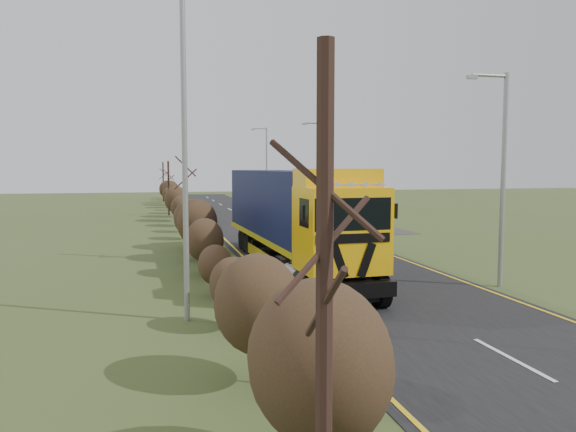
% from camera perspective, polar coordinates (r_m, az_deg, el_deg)
% --- Properties ---
extents(ground, '(160.00, 160.00, 0.00)m').
position_cam_1_polar(ground, '(24.98, 5.49, -5.40)').
color(ground, '#3E4C20').
rests_on(ground, ground).
extents(road, '(8.00, 120.00, 0.02)m').
position_cam_1_polar(road, '(34.46, -0.01, -2.49)').
color(road, black).
rests_on(road, ground).
extents(layby, '(6.00, 18.00, 0.02)m').
position_cam_1_polar(layby, '(45.81, 4.92, -0.64)').
color(layby, '#302E2B').
rests_on(layby, ground).
extents(lane_markings, '(7.52, 116.00, 0.01)m').
position_cam_1_polar(lane_markings, '(34.16, 0.12, -2.52)').
color(lane_markings, yellow).
rests_on(lane_markings, road).
extents(hedgerow, '(2.24, 102.04, 6.05)m').
position_cam_1_polar(hedgerow, '(31.28, -9.80, -0.36)').
color(hedgerow, '#322416').
rests_on(hedgerow, ground).
extents(lorry, '(3.11, 16.04, 4.45)m').
position_cam_1_polar(lorry, '(24.52, 0.39, 0.38)').
color(lorry, black).
rests_on(lorry, ground).
extents(car_red_hatchback, '(2.02, 4.22, 1.39)m').
position_cam_1_polar(car_red_hatchback, '(41.82, 4.29, -0.23)').
color(car_red_hatchback, '#8F070B').
rests_on(car_red_hatchback, ground).
extents(car_blue_sedan, '(3.21, 4.26, 1.34)m').
position_cam_1_polar(car_blue_sedan, '(46.24, 6.01, 0.22)').
color(car_blue_sedan, '#0B0B3D').
rests_on(car_blue_sedan, ground).
extents(streetlight_near, '(1.70, 0.18, 7.94)m').
position_cam_1_polar(streetlight_near, '(22.29, 20.85, 4.28)').
color(streetlight_near, gray).
rests_on(streetlight_near, ground).
extents(streetlight_mid, '(1.71, 0.18, 7.99)m').
position_cam_1_polar(streetlight_mid, '(43.62, 3.37, 4.83)').
color(streetlight_mid, gray).
rests_on(streetlight_mid, ground).
extents(streetlight_far, '(1.95, 0.18, 9.16)m').
position_cam_1_polar(streetlight_far, '(66.85, -2.29, 5.46)').
color(streetlight_far, gray).
rests_on(streetlight_far, ground).
extents(left_pole, '(0.16, 0.16, 9.82)m').
position_cam_1_polar(left_pole, '(16.43, -10.46, 6.35)').
color(left_pole, gray).
rests_on(left_pole, ground).
extents(speed_sign, '(0.67, 0.10, 2.44)m').
position_cam_1_polar(speed_sign, '(37.43, 5.50, 0.72)').
color(speed_sign, gray).
rests_on(speed_sign, ground).
extents(warning_board, '(0.81, 0.11, 2.11)m').
position_cam_1_polar(warning_board, '(47.68, 1.84, 1.16)').
color(warning_board, gray).
rests_on(warning_board, ground).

